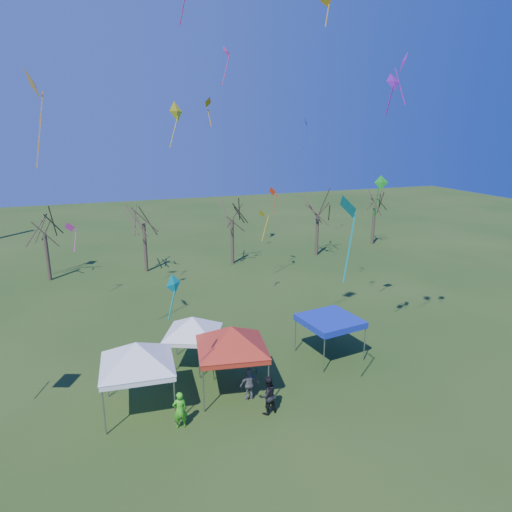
{
  "coord_description": "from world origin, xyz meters",
  "views": [
    {
      "loc": [
        -6.8,
        -17.79,
        12.93
      ],
      "look_at": [
        0.81,
        3.0,
        6.76
      ],
      "focal_mm": 32.0,
      "sensor_mm": 36.0,
      "label": 1
    }
  ],
  "objects": [
    {
      "name": "person_dark",
      "position": [
        0.15,
        -0.35,
        0.94
      ],
      "size": [
        1.04,
        0.88,
        1.88
      ],
      "primitive_type": "imported",
      "rotation": [
        0.0,
        0.0,
        3.34
      ],
      "color": "black",
      "rests_on": "ground"
    },
    {
      "name": "kite_17",
      "position": [
        11.36,
        7.77,
        9.48
      ],
      "size": [
        1.01,
        0.58,
        3.01
      ],
      "rotation": [
        0.0,
        0.0,
        6.07
      ],
      "color": "#16921D",
      "rests_on": "ground"
    },
    {
      "name": "kite_11",
      "position": [
        -0.24,
        17.1,
        14.18
      ],
      "size": [
        1.36,
        1.25,
        3.33
      ],
      "rotation": [
        0.0,
        0.0,
        0.72
      ],
      "color": "yellow",
      "rests_on": "ground"
    },
    {
      "name": "kite_5",
      "position": [
        2.49,
        -2.76,
        10.03
      ],
      "size": [
        0.68,
        1.11,
        3.49
      ],
      "rotation": [
        0.0,
        0.0,
        1.63
      ],
      "color": "#0BA8A8",
      "rests_on": "ground"
    },
    {
      "name": "kite_1",
      "position": [
        -3.98,
        -0.61,
        6.97
      ],
      "size": [
        0.77,
        0.66,
        1.91
      ],
      "rotation": [
        0.0,
        0.0,
        0.66
      ],
      "color": "#0BB2A3",
      "rests_on": "ground"
    },
    {
      "name": "kite_24",
      "position": [
        2.34,
        12.6,
        17.68
      ],
      "size": [
        1.02,
        1.09,
        2.45
      ],
      "rotation": [
        0.0,
        0.0,
        0.91
      ],
      "color": "#DF316A",
      "rests_on": "ground"
    },
    {
      "name": "tree_3",
      "position": [
        6.03,
        24.04,
        6.08
      ],
      "size": [
        3.59,
        3.59,
        7.91
      ],
      "color": "#3D2D21",
      "rests_on": "ground"
    },
    {
      "name": "tree_1",
      "position": [
        -10.77,
        24.65,
        5.79
      ],
      "size": [
        3.42,
        3.42,
        7.54
      ],
      "color": "#3D2D21",
      "rests_on": "ground"
    },
    {
      "name": "kite_25",
      "position": [
        6.33,
        0.34,
        14.93
      ],
      "size": [
        0.89,
        0.55,
        1.85
      ],
      "rotation": [
        0.0,
        0.0,
        0.19
      ],
      "color": "#7517A3",
      "rests_on": "ground"
    },
    {
      "name": "ground",
      "position": [
        0.0,
        0.0,
        0.0
      ],
      "size": [
        140.0,
        140.0,
        0.0
      ],
      "primitive_type": "plane",
      "color": "#234215",
      "rests_on": "ground"
    },
    {
      "name": "tree_5",
      "position": [
        23.72,
        26.07,
        5.73
      ],
      "size": [
        3.39,
        3.39,
        7.46
      ],
      "color": "#3D2D21",
      "rests_on": "ground"
    },
    {
      "name": "tent_red",
      "position": [
        -0.84,
        2.01,
        3.34
      ],
      "size": [
        4.64,
        4.64,
        4.14
      ],
      "rotation": [
        0.0,
        0.0,
        -0.17
      ],
      "color": "gray",
      "rests_on": "ground"
    },
    {
      "name": "tree_2",
      "position": [
        -2.37,
        24.38,
        6.29
      ],
      "size": [
        3.71,
        3.71,
        8.18
      ],
      "color": "#3D2D21",
      "rests_on": "ground"
    },
    {
      "name": "tent_white_mid",
      "position": [
        -2.13,
        5.08,
        2.84
      ],
      "size": [
        3.75,
        3.75,
        3.53
      ],
      "rotation": [
        0.0,
        0.0,
        -0.43
      ],
      "color": "gray",
      "rests_on": "ground"
    },
    {
      "name": "kite_27",
      "position": [
        6.69,
        0.25,
        15.76
      ],
      "size": [
        0.78,
        0.98,
        2.25
      ],
      "rotation": [
        0.0,
        0.0,
        4.24
      ],
      "color": "purple",
      "rests_on": "ground"
    },
    {
      "name": "tent_blue",
      "position": [
        5.62,
        3.64,
        2.21
      ],
      "size": [
        3.46,
        3.46,
        2.41
      ],
      "rotation": [
        0.0,
        0.0,
        0.14
      ],
      "color": "gray",
      "rests_on": "ground"
    },
    {
      "name": "kite_12",
      "position": [
        12.3,
        21.12,
        13.5
      ],
      "size": [
        0.85,
        1.02,
        2.94
      ],
      "rotation": [
        0.0,
        0.0,
        1.01
      ],
      "color": "#1530E1",
      "rests_on": "ground"
    },
    {
      "name": "kite_15",
      "position": [
        6.52,
        7.26,
        19.82
      ],
      "size": [
        0.76,
        0.99,
        1.81
      ],
      "rotation": [
        0.0,
        0.0,
        1.91
      ],
      "color": "#F4AA19",
      "rests_on": "ground"
    },
    {
      "name": "tent_white_west",
      "position": [
        -5.44,
        1.99,
        3.28
      ],
      "size": [
        4.59,
        4.59,
        4.06
      ],
      "rotation": [
        0.0,
        0.0,
        -0.08
      ],
      "color": "gray",
      "rests_on": "ground"
    },
    {
      "name": "kite_22",
      "position": [
        6.91,
        18.07,
        5.88
      ],
      "size": [
        0.89,
        0.97,
        2.61
      ],
      "rotation": [
        0.0,
        0.0,
        1.97
      ],
      "color": "yellow",
      "rests_on": "ground"
    },
    {
      "name": "person_green",
      "position": [
        -3.9,
        -0.01,
        0.88
      ],
      "size": [
        0.66,
        0.45,
        1.77
      ],
      "primitive_type": "imported",
      "rotation": [
        0.0,
        0.0,
        3.1
      ],
      "color": "green",
      "rests_on": "ground"
    },
    {
      "name": "kite_19",
      "position": [
        8.7,
        20.18,
        7.51
      ],
      "size": [
        0.77,
        0.94,
        2.38
      ],
      "rotation": [
        0.0,
        0.0,
        2.04
      ],
      "color": "red",
      "rests_on": "ground"
    },
    {
      "name": "kite_18",
      "position": [
        0.06,
        9.0,
        14.36
      ],
      "size": [
        0.67,
        0.67,
        1.67
      ],
      "rotation": [
        0.0,
        0.0,
        3.91
      ],
      "color": "orange",
      "rests_on": "ground"
    },
    {
      "name": "kite_8",
      "position": [
        -8.77,
        6.81,
        14.96
      ],
      "size": [
        0.98,
        1.66,
        4.6
      ],
      "rotation": [
        0.0,
        0.0,
        1.75
      ],
      "color": "orange",
      "rests_on": "ground"
    },
    {
      "name": "person_grey",
      "position": [
        -0.27,
        0.99,
        0.84
      ],
      "size": [
        1.0,
        0.46,
        1.68
      ],
      "primitive_type": "imported",
      "rotation": [
        0.0,
        0.0,
        3.19
      ],
      "color": "slate",
      "rests_on": "ground"
    },
    {
      "name": "tree_4",
      "position": [
        15.36,
        24.0,
        6.06
      ],
      "size": [
        3.58,
        3.58,
        7.89
      ],
      "color": "#3D2D21",
      "rests_on": "ground"
    },
    {
      "name": "kite_13",
      "position": [
        -8.36,
        17.84,
        5.95
      ],
      "size": [
        0.99,
        0.84,
        2.24
      ],
      "rotation": [
        0.0,
        0.0,
        2.67
      ],
      "color": "#E933B5",
      "rests_on": "ground"
    }
  ]
}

